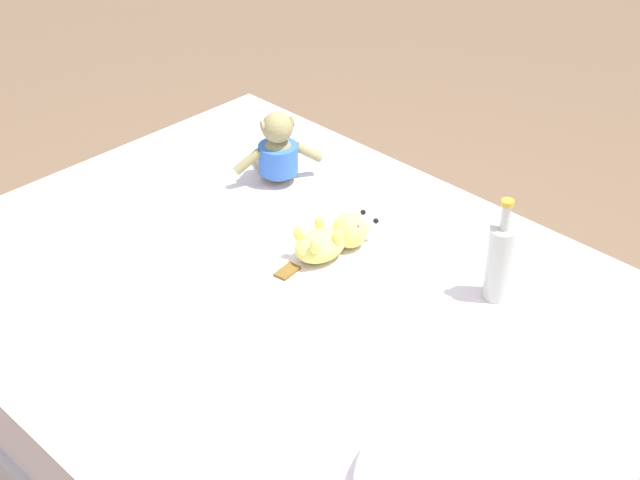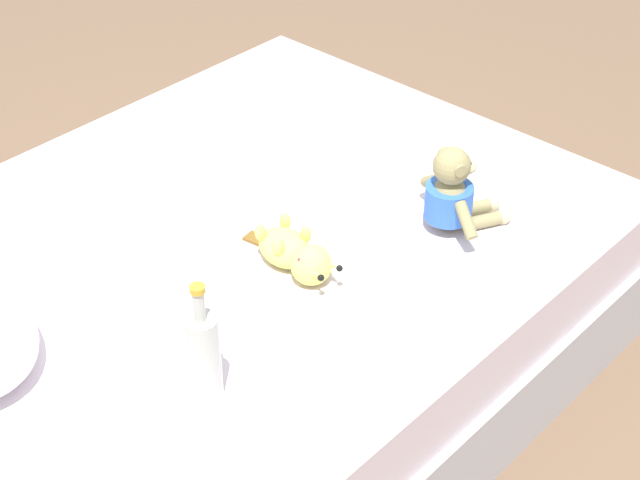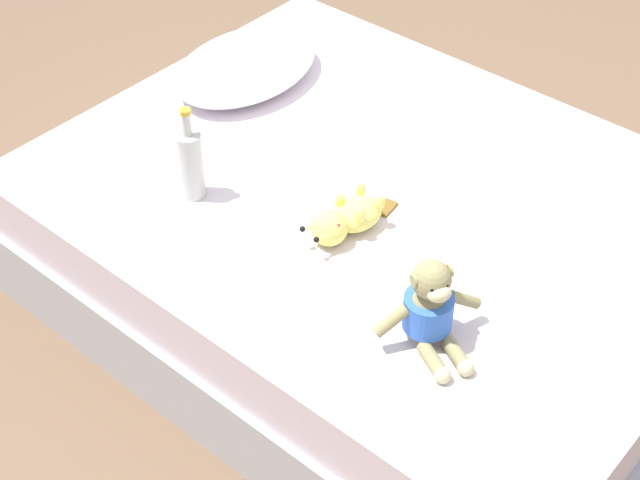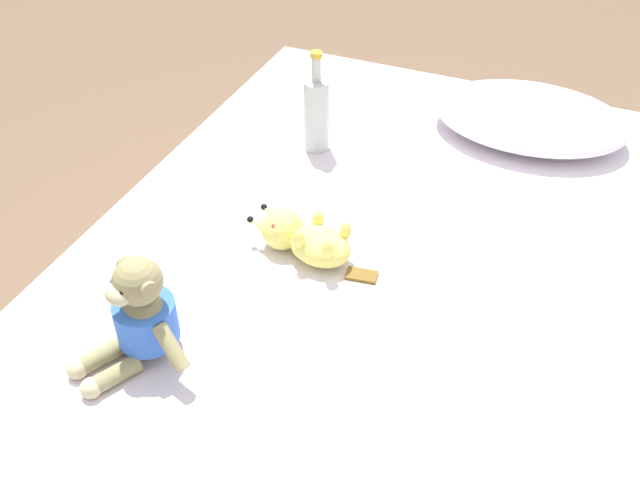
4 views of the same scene
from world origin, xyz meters
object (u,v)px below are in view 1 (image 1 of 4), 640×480
at_px(plush_yellow_creature, 333,238).
at_px(glass_bottle, 500,261).
at_px(plush_monkey, 277,152).
at_px(pillow, 467,455).
at_px(bed, 288,359).

distance_m(plush_yellow_creature, glass_bottle, 0.47).
height_order(plush_monkey, plush_yellow_creature, plush_monkey).
xyz_separation_m(pillow, plush_monkey, (-0.55, -1.14, 0.04)).
relative_size(pillow, glass_bottle, 1.94).
height_order(bed, pillow, pillow).
distance_m(bed, glass_bottle, 0.64).
height_order(bed, plush_monkey, plush_monkey).
bearing_deg(pillow, plush_yellow_creature, -117.10).
xyz_separation_m(pillow, plush_yellow_creature, (-0.38, -0.74, -0.01)).
bearing_deg(glass_bottle, plush_monkey, -91.00).
bearing_deg(bed, pillow, 76.74).
xyz_separation_m(plush_monkey, glass_bottle, (0.01, 0.83, 0.01)).
bearing_deg(glass_bottle, bed, -47.13).
bearing_deg(plush_yellow_creature, pillow, 62.90).
distance_m(bed, plush_monkey, 0.67).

